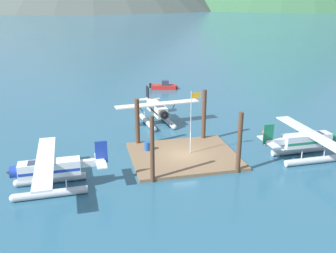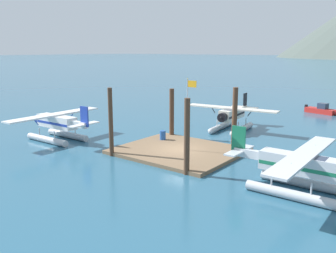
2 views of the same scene
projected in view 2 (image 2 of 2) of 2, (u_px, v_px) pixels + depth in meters
ground_plane at (179, 152)px, 31.99m from camera, size 1200.00×1200.00×0.00m
dock_platform at (179, 151)px, 31.96m from camera, size 10.21×8.81×0.30m
piling_near_left at (111, 122)px, 30.36m from camera, size 0.38×0.38×5.88m
piling_near_right at (187, 137)px, 25.79m from camera, size 0.42×0.42×5.63m
piling_far_left at (172, 113)px, 37.00m from camera, size 0.48×0.48×5.09m
piling_far_right at (234, 119)px, 32.54m from camera, size 0.46×0.46×5.68m
flagpole at (188, 106)px, 30.79m from camera, size 0.95×0.10×6.29m
fuel_drum at (163, 135)px, 35.28m from camera, size 0.62×0.62×0.88m
mooring_buoy at (317, 160)px, 28.60m from camera, size 0.68×0.68×0.68m
seaplane_cream_bow_centre at (232, 117)px, 40.29m from camera, size 10.49×7.96×3.84m
seaplane_white_port_aft at (57, 125)px, 35.97m from camera, size 7.98×10.43×3.84m
seaplane_silver_stbd_aft at (299, 170)px, 22.56m from camera, size 7.98×10.42×3.84m
boat_red_open_north at (322, 110)px, 51.52m from camera, size 4.81×2.44×1.50m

